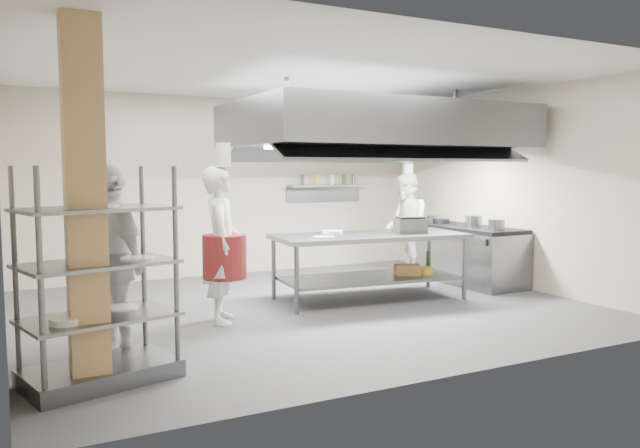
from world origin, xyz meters
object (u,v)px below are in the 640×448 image
island (369,267)px  stockpot (474,221)px  griddle (410,225)px  chef_head (221,245)px  pass_rack (98,275)px  chef_plating (110,260)px  chef_line (406,224)px  cooking_range (467,256)px

island → stockpot: stockpot is taller
island → griddle: size_ratio=6.44×
chef_head → griddle: size_ratio=4.47×
pass_rack → chef_plating: bearing=58.2°
stockpot → griddle: bearing=-166.5°
chef_head → chef_plating: (-1.38, -0.88, 0.03)m
island → stockpot: 2.15m
chef_head → chef_line: bearing=-46.6°
chef_head → griddle: chef_head is taller
chef_line → chef_plating: (-5.20, -2.59, 0.07)m
cooking_range → chef_head: (-4.30, -0.72, 0.50)m
pass_rack → chef_plating: size_ratio=0.97×
island → chef_head: size_ratio=1.44×
island → chef_head: bearing=-166.8°
cooking_range → stockpot: 0.59m
chef_plating → griddle: chef_plating is taller
chef_head → chef_line: size_ratio=1.05×
island → chef_line: bearing=46.7°
stockpot → chef_head: bearing=-172.6°
cooking_range → chef_plating: 5.92m
cooking_range → pass_rack: bearing=-159.0°
pass_rack → chef_plating: chef_plating is taller
chef_head → chef_plating: 1.64m
griddle → chef_plating: bearing=-150.2°
island → cooking_range: 2.12m
pass_rack → stockpot: bearing=4.9°
pass_rack → chef_head: chef_head is taller
chef_head → pass_rack: bearing=153.6°
chef_head → chef_plating: size_ratio=0.97×
chef_plating → stockpot: 5.84m
chef_line → pass_rack: bearing=-39.9°
chef_head → griddle: bearing=-66.4°
island → chef_head: (-2.22, -0.30, 0.46)m
chef_plating → stockpot: bearing=87.8°
pass_rack → chef_head: (1.58, 1.54, 0.00)m
pass_rack → chef_line: pass_rack is taller
island → stockpot: bearing=12.5°
chef_head → chef_line: (3.82, 1.70, -0.04)m
island → pass_rack: bearing=-148.8°
griddle → stockpot: 1.50m
pass_rack → griddle: (4.41, 1.74, 0.10)m
cooking_range → chef_plating: size_ratio=1.06×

